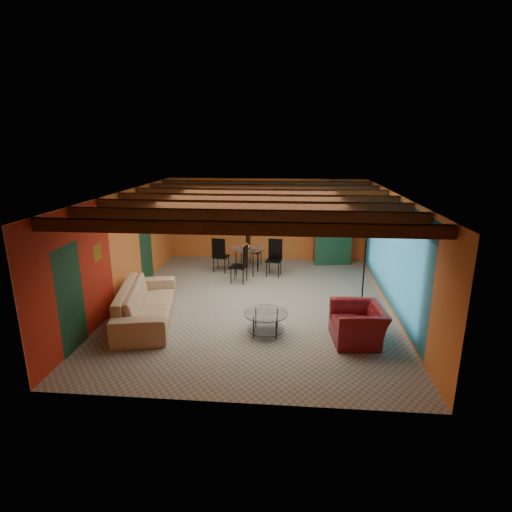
# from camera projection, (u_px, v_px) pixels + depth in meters

# --- Properties ---
(room) EXTENTS (6.52, 8.01, 2.71)m
(room) POSITION_uv_depth(u_px,v_px,m) (256.00, 207.00, 9.47)
(room) COLOR gray
(room) RESTS_ON ground
(sofa) EXTENTS (1.63, 2.92, 0.80)m
(sofa) POSITION_uv_depth(u_px,v_px,m) (146.00, 303.00, 8.94)
(sofa) COLOR tan
(sofa) RESTS_ON ground
(armchair) EXTENTS (1.07, 1.19, 0.72)m
(armchair) POSITION_uv_depth(u_px,v_px,m) (358.00, 324.00, 8.01)
(armchair) COLOR maroon
(armchair) RESTS_ON ground
(coffee_table) EXTENTS (0.92, 0.92, 0.47)m
(coffee_table) POSITION_uv_depth(u_px,v_px,m) (266.00, 323.00, 8.36)
(coffee_table) COLOR silver
(coffee_table) RESTS_ON ground
(dining_table) EXTENTS (2.43, 2.43, 1.09)m
(dining_table) POSITION_uv_depth(u_px,v_px,m) (247.00, 256.00, 12.09)
(dining_table) COLOR silver
(dining_table) RESTS_ON ground
(armoire) EXTENTS (1.22, 0.74, 2.01)m
(armoire) POSITION_uv_depth(u_px,v_px,m) (333.00, 233.00, 13.09)
(armoire) COLOR maroon
(armoire) RESTS_ON ground
(floor_lamp) EXTENTS (0.52, 0.52, 1.98)m
(floor_lamp) POSITION_uv_depth(u_px,v_px,m) (365.00, 263.00, 9.84)
(floor_lamp) COLOR black
(floor_lamp) RESTS_ON ground
(ceiling_fan) EXTENTS (1.50, 1.50, 0.44)m
(ceiling_fan) POSITION_uv_depth(u_px,v_px,m) (255.00, 208.00, 9.36)
(ceiling_fan) COLOR #472614
(ceiling_fan) RESTS_ON ceiling
(painting) EXTENTS (1.05, 0.03, 0.65)m
(painting) POSITION_uv_depth(u_px,v_px,m) (239.00, 210.00, 13.43)
(painting) COLOR black
(painting) RESTS_ON wall_back
(potted_plant) EXTENTS (0.49, 0.43, 0.52)m
(potted_plant) POSITION_uv_depth(u_px,v_px,m) (335.00, 194.00, 12.75)
(potted_plant) COLOR #26661E
(potted_plant) RESTS_ON armoire
(vase) EXTENTS (0.18, 0.18, 0.17)m
(vase) POSITION_uv_depth(u_px,v_px,m) (247.00, 235.00, 11.92)
(vase) COLOR orange
(vase) RESTS_ON dining_table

